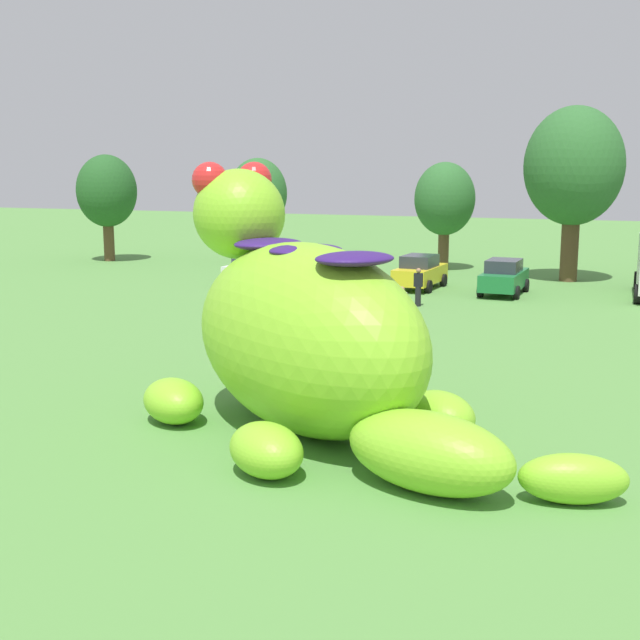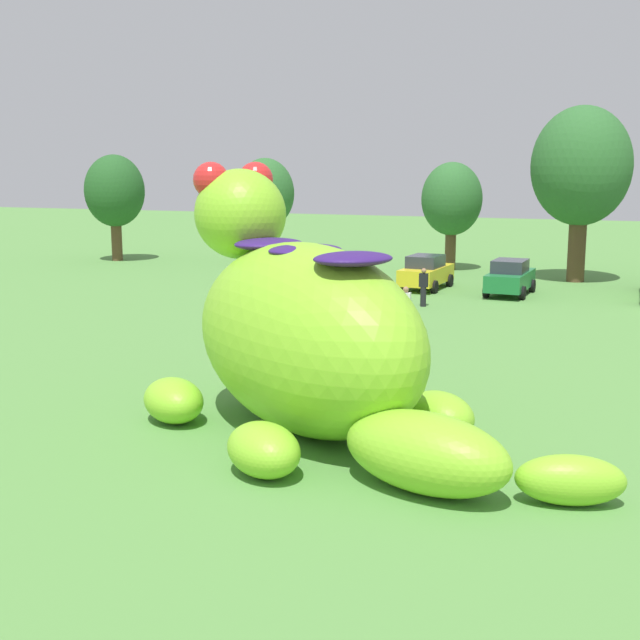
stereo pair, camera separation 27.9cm
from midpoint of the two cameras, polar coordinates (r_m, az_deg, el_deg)
ground_plane at (r=20.22m, az=1.75°, el=-7.82°), size 160.00×160.00×0.00m
giant_inflatable_creature at (r=20.20m, az=-0.50°, el=-0.99°), size 11.90×8.80×6.37m
car_white at (r=44.79m, az=-3.82°, el=3.48°), size 2.19×4.22×1.72m
car_blue at (r=43.18m, az=1.99°, el=3.23°), size 1.97×4.12×1.72m
car_yellow at (r=43.44m, az=7.28°, el=3.20°), size 2.24×4.25×1.72m
car_green at (r=42.17m, az=12.77°, el=2.80°), size 2.16×4.21×1.72m
tree_far_left at (r=56.83m, az=-13.43°, el=8.35°), size 3.83×3.83×6.79m
tree_left at (r=54.91m, az=-3.53°, el=8.39°), size 3.70×3.70×6.57m
tree_mid_left at (r=51.14m, az=8.95°, el=7.95°), size 3.57×3.57×6.33m
tree_centre_left at (r=47.51m, az=17.22°, el=9.72°), size 5.21×5.21×9.25m
spectator_near_inflatable at (r=32.53m, az=5.98°, el=0.74°), size 0.38×0.26×1.71m
spectator_mid_field at (r=38.16m, az=7.14°, el=2.17°), size 0.38×0.26×1.71m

